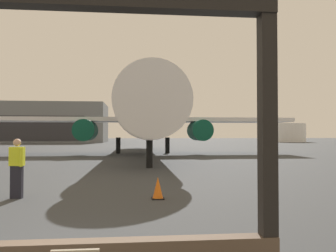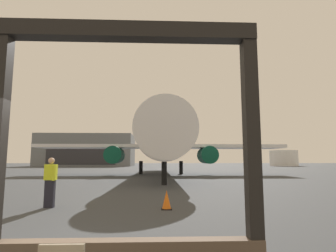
{
  "view_description": "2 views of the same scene",
  "coord_description": "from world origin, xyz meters",
  "px_view_note": "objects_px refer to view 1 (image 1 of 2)",
  "views": [
    {
      "loc": [
        1.88,
        -4.23,
        1.88
      ],
      "look_at": [
        3.98,
        16.98,
        2.38
      ],
      "focal_mm": 36.28,
      "sensor_mm": 36.0,
      "label": 1
    },
    {
      "loc": [
        2.22,
        -3.87,
        1.65
      ],
      "look_at": [
        2.96,
        14.47,
        3.95
      ],
      "focal_mm": 29.17,
      "sensor_mm": 36.0,
      "label": 2
    }
  ],
  "objects_px": {
    "fuel_storage_tank": "(289,133)",
    "ground_crew_worker": "(17,167)",
    "traffic_cone": "(158,189)",
    "distant_hangar": "(49,123)",
    "airplane": "(144,116)"
  },
  "relations": [
    {
      "from": "fuel_storage_tank",
      "to": "ground_crew_worker",
      "type": "bearing_deg",
      "value": -120.77
    },
    {
      "from": "traffic_cone",
      "to": "distant_hangar",
      "type": "xyz_separation_m",
      "value": [
        -20.38,
        70.76,
        4.13
      ]
    },
    {
      "from": "airplane",
      "to": "distant_hangar",
      "type": "xyz_separation_m",
      "value": [
        -20.53,
        49.46,
        0.92
      ]
    },
    {
      "from": "ground_crew_worker",
      "to": "airplane",
      "type": "bearing_deg",
      "value": 78.44
    },
    {
      "from": "airplane",
      "to": "ground_crew_worker",
      "type": "relative_size",
      "value": 18.44
    },
    {
      "from": "distant_hangar",
      "to": "fuel_storage_tank",
      "type": "xyz_separation_m",
      "value": [
        56.4,
        -2.87,
        -2.23
      ]
    },
    {
      "from": "airplane",
      "to": "distant_hangar",
      "type": "relative_size",
      "value": 1.23
    },
    {
      "from": "distant_hangar",
      "to": "traffic_cone",
      "type": "bearing_deg",
      "value": -73.93
    },
    {
      "from": "airplane",
      "to": "distant_hangar",
      "type": "distance_m",
      "value": 53.56
    },
    {
      "from": "airplane",
      "to": "traffic_cone",
      "type": "bearing_deg",
      "value": -90.41
    },
    {
      "from": "airplane",
      "to": "traffic_cone",
      "type": "relative_size",
      "value": 50.58
    },
    {
      "from": "fuel_storage_tank",
      "to": "airplane",
      "type": "bearing_deg",
      "value": -127.59
    },
    {
      "from": "airplane",
      "to": "fuel_storage_tank",
      "type": "relative_size",
      "value": 4.14
    },
    {
      "from": "ground_crew_worker",
      "to": "fuel_storage_tank",
      "type": "height_order",
      "value": "fuel_storage_tank"
    },
    {
      "from": "airplane",
      "to": "traffic_cone",
      "type": "xyz_separation_m",
      "value": [
        -0.15,
        -21.3,
        -3.21
      ]
    }
  ]
}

